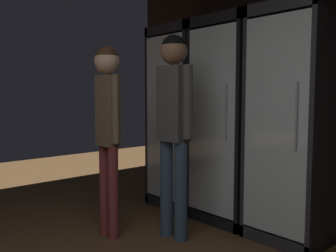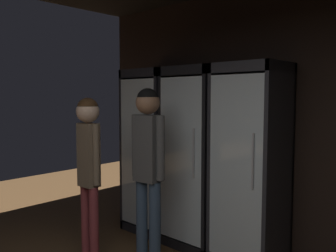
{
  "view_description": "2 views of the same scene",
  "coord_description": "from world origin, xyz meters",
  "views": [
    {
      "loc": [
        0.92,
        -0.09,
        1.24
      ],
      "look_at": [
        -1.93,
        2.42,
        0.91
      ],
      "focal_mm": 38.76,
      "sensor_mm": 36.0,
      "label": 1
    },
    {
      "loc": [
        1.12,
        -0.4,
        1.67
      ],
      "look_at": [
        -1.6,
        2.53,
        1.33
      ],
      "focal_mm": 38.61,
      "sensor_mm": 36.0,
      "label": 2
    }
  ],
  "objects": [
    {
      "name": "cooler_left",
      "position": [
        -1.33,
        2.74,
        0.97
      ],
      "size": [
        0.64,
        0.58,
        1.98
      ],
      "color": "black",
      "rests_on": "ground"
    },
    {
      "name": "shopper_far",
      "position": [
        -1.74,
        1.57,
        1.08
      ],
      "size": [
        0.31,
        0.22,
        1.65
      ],
      "color": "brown",
      "rests_on": "ground"
    },
    {
      "name": "shopper_near",
      "position": [
        -1.34,
        1.97,
        1.09
      ],
      "size": [
        0.39,
        0.23,
        1.74
      ],
      "color": "#384C66",
      "rests_on": "ground"
    },
    {
      "name": "cooler_far_left",
      "position": [
        -2.01,
        2.74,
        0.97
      ],
      "size": [
        0.64,
        0.58,
        1.98
      ],
      "color": "black",
      "rests_on": "ground"
    },
    {
      "name": "cooler_center",
      "position": [
        -0.66,
        2.74,
        0.97
      ],
      "size": [
        0.64,
        0.58,
        1.98
      ],
      "color": "#2B2B30",
      "rests_on": "ground"
    }
  ]
}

